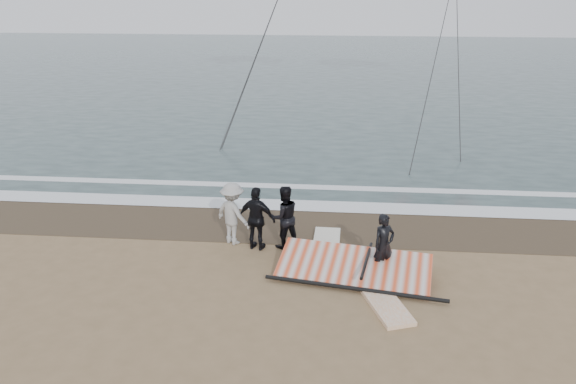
% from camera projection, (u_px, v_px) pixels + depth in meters
% --- Properties ---
extents(ground, '(120.00, 120.00, 0.00)m').
position_uv_depth(ground, '(301.00, 309.00, 12.38)').
color(ground, '#8C704C').
rests_on(ground, ground).
extents(sea, '(120.00, 54.00, 0.02)m').
position_uv_depth(sea, '(329.00, 71.00, 43.03)').
color(sea, '#233838').
rests_on(sea, ground).
extents(wet_sand, '(120.00, 2.80, 0.01)m').
position_uv_depth(wet_sand, '(311.00, 225.00, 16.56)').
color(wet_sand, '#4C3D2B').
rests_on(wet_sand, ground).
extents(foam_near, '(120.00, 0.90, 0.01)m').
position_uv_depth(foam_near, '(313.00, 206.00, 17.86)').
color(foam_near, white).
rests_on(foam_near, sea).
extents(foam_far, '(120.00, 0.45, 0.01)m').
position_uv_depth(foam_far, '(315.00, 187.00, 19.43)').
color(foam_far, white).
rests_on(foam_far, sea).
extents(man_main, '(0.69, 0.62, 1.57)m').
position_uv_depth(man_main, '(384.00, 245.00, 13.60)').
color(man_main, black).
rests_on(man_main, ground).
extents(board_white, '(1.42, 2.50, 0.10)m').
position_uv_depth(board_white, '(380.00, 297.00, 12.77)').
color(board_white, white).
rests_on(board_white, ground).
extents(board_cream, '(0.79, 2.69, 0.11)m').
position_uv_depth(board_cream, '(326.00, 250.00, 14.91)').
color(board_cream, silver).
rests_on(board_cream, ground).
extents(trio_cluster, '(2.57, 1.23, 1.76)m').
position_uv_depth(trio_cluster, '(255.00, 216.00, 15.00)').
color(trio_cluster, black).
rests_on(trio_cluster, ground).
extents(sail_rig, '(4.23, 2.31, 0.50)m').
position_uv_depth(sail_rig, '(351.00, 266.00, 13.81)').
color(sail_rig, black).
rests_on(sail_rig, ground).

